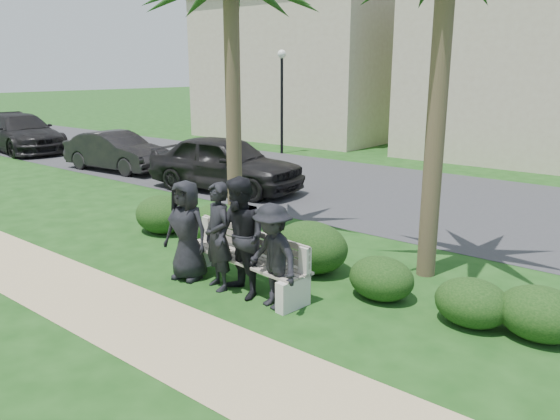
# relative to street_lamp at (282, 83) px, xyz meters

# --- Properties ---
(ground) EXTENTS (160.00, 160.00, 0.00)m
(ground) POSITION_rel_street_lamp_xyz_m (9.00, -12.00, -2.94)
(ground) COLOR #163F12
(ground) RESTS_ON ground
(footpath) EXTENTS (30.00, 1.60, 0.01)m
(footpath) POSITION_rel_street_lamp_xyz_m (9.00, -13.80, -2.94)
(footpath) COLOR tan
(footpath) RESTS_ON ground
(asphalt_street) EXTENTS (160.00, 8.00, 0.01)m
(asphalt_street) POSITION_rel_street_lamp_xyz_m (9.00, -4.00, -2.94)
(asphalt_street) COLOR #2D2D30
(asphalt_street) RESTS_ON ground
(stucco_bldg_left) EXTENTS (10.40, 8.40, 7.30)m
(stucco_bldg_left) POSITION_rel_street_lamp_xyz_m (-3.00, 6.00, 0.72)
(stucco_bldg_left) COLOR #B9AA8B
(stucco_bldg_left) RESTS_ON ground
(stucco_bldg_right) EXTENTS (8.40, 8.40, 7.30)m
(stucco_bldg_right) POSITION_rel_street_lamp_xyz_m (8.00, 6.00, 0.72)
(stucco_bldg_right) COLOR #B9AA8B
(stucco_bldg_right) RESTS_ON ground
(street_lamp) EXTENTS (0.36, 0.36, 4.29)m
(street_lamp) POSITION_rel_street_lamp_xyz_m (0.00, 0.00, 0.00)
(street_lamp) COLOR black
(street_lamp) RESTS_ON ground
(park_bench) EXTENTS (2.67, 0.87, 0.91)m
(park_bench) POSITION_rel_street_lamp_xyz_m (8.81, -11.87, -2.53)
(park_bench) COLOR gray
(park_bench) RESTS_ON ground
(man_a) EXTENTS (0.93, 0.69, 1.73)m
(man_a) POSITION_rel_street_lamp_xyz_m (7.85, -12.22, -2.08)
(man_a) COLOR black
(man_a) RESTS_ON ground
(man_b) EXTENTS (0.76, 0.62, 1.78)m
(man_b) POSITION_rel_street_lamp_xyz_m (8.58, -12.19, -2.05)
(man_b) COLOR black
(man_b) RESTS_ON ground
(man_c) EXTENTS (1.11, 0.97, 1.93)m
(man_c) POSITION_rel_street_lamp_xyz_m (9.08, -12.19, -1.98)
(man_c) COLOR black
(man_c) RESTS_ON ground
(man_d) EXTENTS (1.16, 0.83, 1.62)m
(man_d) POSITION_rel_street_lamp_xyz_m (9.73, -12.18, -2.13)
(man_d) COLOR black
(man_d) RESTS_ON ground
(hedge_a) EXTENTS (1.30, 1.08, 0.85)m
(hedge_a) POSITION_rel_street_lamp_xyz_m (5.29, -10.71, -2.52)
(hedge_a) COLOR black
(hedge_a) RESTS_ON ground
(hedge_b) EXTENTS (1.30, 1.07, 0.85)m
(hedge_b) POSITION_rel_street_lamp_xyz_m (6.81, -10.46, -2.52)
(hedge_b) COLOR black
(hedge_b) RESTS_ON ground
(hedge_c) EXTENTS (1.08, 0.89, 0.70)m
(hedge_c) POSITION_rel_street_lamp_xyz_m (9.15, -10.46, -2.59)
(hedge_c) COLOR black
(hedge_c) RESTS_ON ground
(hedge_d) EXTENTS (1.42, 1.17, 0.93)m
(hedge_d) POSITION_rel_street_lamp_xyz_m (9.25, -10.57, -2.48)
(hedge_d) COLOR black
(hedge_d) RESTS_ON ground
(hedge_e) EXTENTS (1.06, 0.87, 0.69)m
(hedge_e) POSITION_rel_street_lamp_xyz_m (10.84, -10.84, -2.60)
(hedge_e) COLOR black
(hedge_e) RESTS_ON ground
(hedge_f) EXTENTS (1.13, 0.94, 0.74)m
(hedge_f) POSITION_rel_street_lamp_xyz_m (13.15, -10.67, -2.57)
(hedge_f) COLOR black
(hedge_f) RESTS_ON ground
(hedge_extra) EXTENTS (1.06, 0.87, 0.69)m
(hedge_extra) POSITION_rel_street_lamp_xyz_m (12.29, -10.84, -2.60)
(hedge_extra) COLOR black
(hedge_extra) RESTS_ON ground
(car_a) EXTENTS (5.04, 2.58, 1.64)m
(car_a) POSITION_rel_street_lamp_xyz_m (3.34, -6.77, -2.12)
(car_a) COLOR black
(car_a) RESTS_ON ground
(car_b) EXTENTS (4.28, 1.86, 1.37)m
(car_b) POSITION_rel_street_lamp_xyz_m (-1.97, -6.87, -2.26)
(car_b) COLOR black
(car_b) RESTS_ON ground
(car_c) EXTENTS (5.78, 2.91, 1.61)m
(car_c) POSITION_rel_street_lamp_xyz_m (-9.14, -6.76, -2.14)
(car_c) COLOR black
(car_c) RESTS_ON ground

